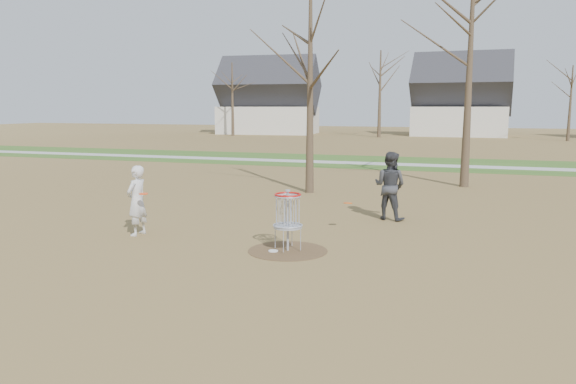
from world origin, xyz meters
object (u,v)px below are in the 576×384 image
(disc_grounded, at_px, (273,251))
(disc_golf_basket, at_px, (288,211))
(player_throwing, at_px, (390,186))
(player_standing, at_px, (137,201))

(disc_grounded, distance_m, disc_golf_basket, 0.95)
(player_throwing, bearing_deg, disc_golf_basket, 85.15)
(player_throwing, xyz_separation_m, disc_grounded, (-1.90, -4.50, -0.96))
(player_standing, xyz_separation_m, disc_grounded, (3.80, -0.46, -0.86))
(player_standing, relative_size, disc_golf_basket, 1.31)
(player_standing, relative_size, player_throwing, 0.90)
(disc_grounded, bearing_deg, player_throwing, 67.10)
(player_throwing, bearing_deg, disc_grounded, 82.79)
(disc_golf_basket, bearing_deg, player_throwing, 69.47)
(player_throwing, relative_size, disc_grounded, 8.88)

